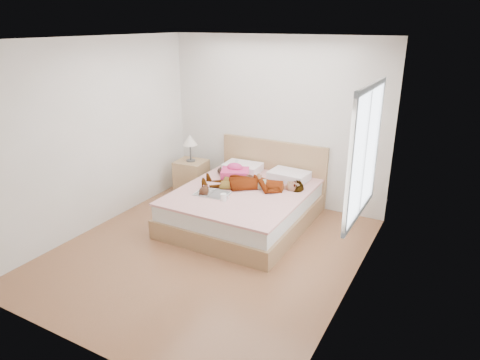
{
  "coord_description": "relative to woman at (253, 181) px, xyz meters",
  "views": [
    {
      "loc": [
        2.68,
        -4.03,
        2.78
      ],
      "look_at": [
        0.0,
        0.85,
        0.7
      ],
      "focal_mm": 32.0,
      "sensor_mm": 36.0,
      "label": 1
    }
  ],
  "objects": [
    {
      "name": "room_shell",
      "position": [
        1.71,
        -0.83,
        0.89
      ],
      "size": [
        4.0,
        4.0,
        4.0
      ],
      "color": "white",
      "rests_on": "ground"
    },
    {
      "name": "bed",
      "position": [
        -0.07,
        -0.09,
        -0.34
      ],
      "size": [
        1.8,
        2.08,
        1.0
      ],
      "color": "olive",
      "rests_on": "ground"
    },
    {
      "name": "coffee_mug",
      "position": [
        -0.12,
        -0.63,
        -0.05
      ],
      "size": [
        0.13,
        0.11,
        0.1
      ],
      "color": "white",
      "rests_on": "bed"
    },
    {
      "name": "ground",
      "position": [
        -0.07,
        -1.13,
        -0.61
      ],
      "size": [
        4.0,
        4.0,
        0.0
      ],
      "primitive_type": "plane",
      "color": "#512F19",
      "rests_on": "ground"
    },
    {
      "name": "woman",
      "position": [
        0.0,
        0.0,
        0.0
      ],
      "size": [
        1.58,
        1.01,
        0.2
      ],
      "primitive_type": "imported",
      "rotation": [
        0.0,
        0.0,
        -1.24
      ],
      "color": "white",
      "rests_on": "bed"
    },
    {
      "name": "plush_toy",
      "position": [
        -0.47,
        -0.58,
        -0.04
      ],
      "size": [
        0.18,
        0.23,
        0.12
      ],
      "color": "black",
      "rests_on": "bed"
    },
    {
      "name": "magazine",
      "position": [
        -0.38,
        -0.51,
        -0.09
      ],
      "size": [
        0.5,
        0.35,
        0.03
      ],
      "color": "silver",
      "rests_on": "bed"
    },
    {
      "name": "phone",
      "position": [
        -0.5,
        0.4,
        0.09
      ],
      "size": [
        0.08,
        0.11,
        0.05
      ],
      "primitive_type": "cube",
      "rotation": [
        0.44,
        0.0,
        0.33
      ],
      "color": "silver",
      "rests_on": "bed"
    },
    {
      "name": "towel",
      "position": [
        -0.43,
        0.22,
        -0.01
      ],
      "size": [
        0.52,
        0.48,
        0.22
      ],
      "color": "#EE4075",
      "rests_on": "bed"
    },
    {
      "name": "nightstand",
      "position": [
        -1.36,
        0.37,
        -0.27
      ],
      "size": [
        0.52,
        0.47,
        1.04
      ],
      "color": "olive",
      "rests_on": "ground"
    },
    {
      "name": "hair",
      "position": [
        -0.57,
        0.45,
        -0.06
      ],
      "size": [
        0.6,
        0.68,
        0.09
      ],
      "primitive_type": "ellipsoid",
      "rotation": [
        0.0,
        0.0,
        -0.19
      ],
      "color": "black",
      "rests_on": "bed"
    }
  ]
}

